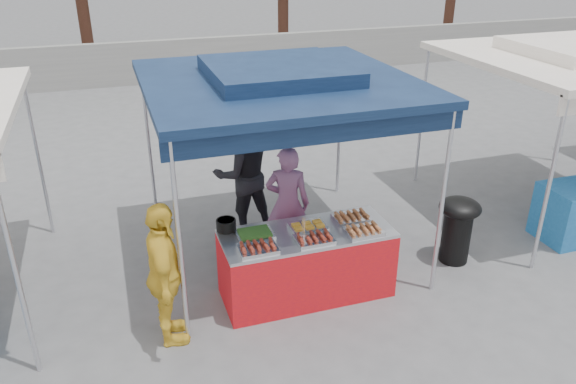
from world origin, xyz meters
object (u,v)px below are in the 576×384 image
object	(u,v)px
cooking_pot	(226,225)
vendor_table	(306,263)
wok_burner	(458,224)
vendor_woman	(288,204)
helper_man	(243,174)
customer_person	(165,276)

from	to	relation	value
cooking_pot	vendor_table	bearing A→B (deg)	-21.30
vendor_table	wok_burner	distance (m)	2.14
vendor_table	vendor_woman	distance (m)	0.96
vendor_table	helper_man	size ratio (longest dim) A/B	1.13
wok_burner	helper_man	size ratio (longest dim) A/B	0.52
vendor_table	customer_person	bearing A→B (deg)	-168.72
wok_burner	vendor_woman	size ratio (longest dim) A/B	0.58
cooking_pot	helper_man	xyz separation A→B (m)	(0.57, 1.47, -0.04)
vendor_woman	customer_person	world-z (taller)	customer_person
cooking_pot	customer_person	bearing A→B (deg)	-139.72
wok_burner	helper_man	distance (m)	3.00
vendor_table	wok_burner	bearing A→B (deg)	2.52
cooking_pot	vendor_woman	bearing A→B (deg)	30.39
cooking_pot	wok_burner	size ratio (longest dim) A/B	0.25
vendor_woman	wok_burner	bearing A→B (deg)	-178.08
vendor_table	helper_man	xyz separation A→B (m)	(-0.31, 1.81, 0.46)
customer_person	cooking_pot	bearing A→B (deg)	-46.32
cooking_pot	customer_person	size ratio (longest dim) A/B	0.14
helper_man	vendor_table	bearing A→B (deg)	95.40
vendor_table	vendor_woman	xyz separation A→B (m)	(0.06, 0.89, 0.37)
wok_burner	customer_person	world-z (taller)	customer_person
vendor_woman	customer_person	distance (m)	2.12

